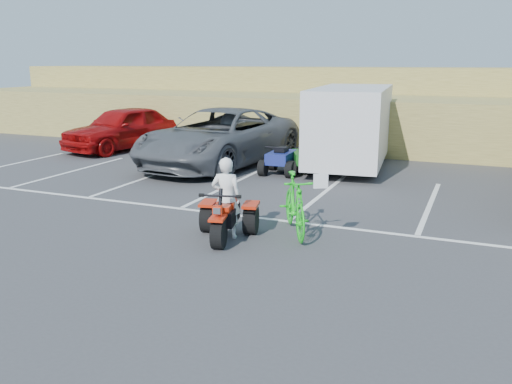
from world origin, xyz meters
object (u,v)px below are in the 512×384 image
at_px(green_dirt_bike, 295,204).
at_px(cargo_trailer, 351,124).
at_px(rider, 226,198).
at_px(grey_pickup, 219,137).
at_px(quad_atv_green, 304,174).
at_px(red_car, 123,128).
at_px(quad_atv_blue, 281,174).
at_px(red_trike_atv, 225,239).

relative_size(green_dirt_bike, cargo_trailer, 0.35).
height_order(rider, grey_pickup, grey_pickup).
bearing_deg(quad_atv_green, cargo_trailer, 34.77).
bearing_deg(red_car, green_dirt_bike, -25.05).
distance_m(green_dirt_bike, cargo_trailer, 7.51).
bearing_deg(grey_pickup, green_dirt_bike, -46.07).
relative_size(cargo_trailer, quad_atv_green, 4.04).
bearing_deg(quad_atv_green, quad_atv_blue, -179.57).
distance_m(green_dirt_bike, red_car, 12.23).
bearing_deg(grey_pickup, cargo_trailer, 24.98).
distance_m(red_trike_atv, quad_atv_blue, 6.44).
xyz_separation_m(rider, red_car, (-8.47, 8.29, 0.04)).
relative_size(green_dirt_bike, red_car, 0.41).
distance_m(red_trike_atv, quad_atv_green, 6.65).
xyz_separation_m(green_dirt_bike, quad_atv_green, (-1.63, 5.75, -0.61)).
relative_size(red_trike_atv, green_dirt_bike, 0.77).
relative_size(rider, quad_atv_blue, 1.13).
distance_m(rider, grey_pickup, 7.66).
relative_size(rider, green_dirt_bike, 0.79).
xyz_separation_m(green_dirt_bike, cargo_trailer, (-0.62, 7.44, 0.78)).
bearing_deg(rider, quad_atv_blue, -93.27).
relative_size(red_trike_atv, cargo_trailer, 0.27).
height_order(rider, cargo_trailer, cargo_trailer).
relative_size(rider, red_car, 0.32).
height_order(red_car, cargo_trailer, cargo_trailer).
bearing_deg(green_dirt_bike, quad_atv_green, 77.21).
height_order(green_dirt_bike, grey_pickup, grey_pickup).
bearing_deg(green_dirt_bike, cargo_trailer, 66.13).
bearing_deg(red_trike_atv, rider, 90.00).
xyz_separation_m(grey_pickup, quad_atv_green, (3.06, -0.30, -0.93)).
bearing_deg(red_car, grey_pickup, -3.83).
bearing_deg(cargo_trailer, rider, -99.57).
distance_m(red_car, quad_atv_blue, 7.69).
distance_m(cargo_trailer, quad_atv_green, 2.41).
xyz_separation_m(quad_atv_blue, quad_atv_green, (0.65, 0.30, 0.00)).
bearing_deg(quad_atv_green, grey_pickup, 149.90).
bearing_deg(grey_pickup, red_trike_atv, -56.65).
relative_size(rider, grey_pickup, 0.24).
bearing_deg(cargo_trailer, green_dirt_bike, -91.05).
bearing_deg(grey_pickup, red_car, 169.25).
height_order(rider, quad_atv_green, rider).
height_order(grey_pickup, red_car, grey_pickup).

